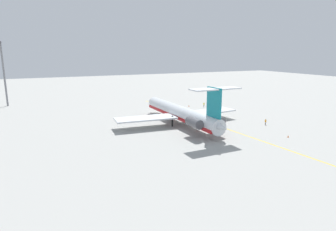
{
  "coord_description": "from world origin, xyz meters",
  "views": [
    {
      "loc": [
        -72.55,
        50.32,
        21.11
      ],
      "look_at": [
        1.63,
        16.03,
        3.01
      ],
      "focal_mm": 30.91,
      "sensor_mm": 36.0,
      "label": 1
    }
  ],
  "objects_px": {
    "ground_crew_near_nose": "(204,104)",
    "safety_cone_nose": "(288,136)",
    "safety_cone_wingtip": "(181,107)",
    "ground_crew_near_tail": "(266,121)",
    "light_mast": "(4,71)",
    "safety_cone_tail": "(189,106)",
    "main_jetliner": "(182,113)"
  },
  "relations": [
    {
      "from": "ground_crew_near_nose",
      "to": "ground_crew_near_tail",
      "type": "xyz_separation_m",
      "value": [
        -31.94,
        -1.43,
        0.01
      ]
    },
    {
      "from": "safety_cone_nose",
      "to": "safety_cone_wingtip",
      "type": "relative_size",
      "value": 1.0
    },
    {
      "from": "safety_cone_wingtip",
      "to": "ground_crew_near_nose",
      "type": "bearing_deg",
      "value": -104.83
    },
    {
      "from": "light_mast",
      "to": "ground_crew_near_nose",
      "type": "bearing_deg",
      "value": -116.27
    },
    {
      "from": "main_jetliner",
      "to": "safety_cone_tail",
      "type": "distance_m",
      "value": 29.86
    },
    {
      "from": "ground_crew_near_nose",
      "to": "light_mast",
      "type": "xyz_separation_m",
      "value": [
        34.41,
        69.73,
        12.57
      ]
    },
    {
      "from": "safety_cone_nose",
      "to": "safety_cone_tail",
      "type": "height_order",
      "value": "same"
    },
    {
      "from": "safety_cone_nose",
      "to": "light_mast",
      "type": "xyz_separation_m",
      "value": [
        78.48,
        67.27,
        13.42
      ]
    },
    {
      "from": "ground_crew_near_tail",
      "to": "safety_cone_nose",
      "type": "height_order",
      "value": "ground_crew_near_tail"
    },
    {
      "from": "safety_cone_wingtip",
      "to": "light_mast",
      "type": "bearing_deg",
      "value": 62.19
    },
    {
      "from": "main_jetliner",
      "to": "light_mast",
      "type": "height_order",
      "value": "light_mast"
    },
    {
      "from": "ground_crew_near_tail",
      "to": "safety_cone_nose",
      "type": "distance_m",
      "value": 12.76
    },
    {
      "from": "light_mast",
      "to": "main_jetliner",
      "type": "bearing_deg",
      "value": -139.07
    },
    {
      "from": "safety_cone_tail",
      "to": "ground_crew_near_tail",
      "type": "bearing_deg",
      "value": -169.7
    },
    {
      "from": "ground_crew_near_tail",
      "to": "main_jetliner",
      "type": "bearing_deg",
      "value": 120.5
    },
    {
      "from": "safety_cone_nose",
      "to": "safety_cone_wingtip",
      "type": "distance_m",
      "value": 46.91
    },
    {
      "from": "ground_crew_near_nose",
      "to": "safety_cone_wingtip",
      "type": "distance_m",
      "value": 9.34
    },
    {
      "from": "safety_cone_nose",
      "to": "safety_cone_tail",
      "type": "bearing_deg",
      "value": 3.03
    },
    {
      "from": "light_mast",
      "to": "ground_crew_near_tail",
      "type": "bearing_deg",
      "value": -133.0
    },
    {
      "from": "main_jetliner",
      "to": "safety_cone_tail",
      "type": "height_order",
      "value": "main_jetliner"
    },
    {
      "from": "ground_crew_near_nose",
      "to": "ground_crew_near_tail",
      "type": "bearing_deg",
      "value": -130.67
    },
    {
      "from": "ground_crew_near_tail",
      "to": "light_mast",
      "type": "height_order",
      "value": "light_mast"
    },
    {
      "from": "ground_crew_near_nose",
      "to": "safety_cone_wingtip",
      "type": "bearing_deg",
      "value": 121.95
    },
    {
      "from": "ground_crew_near_nose",
      "to": "light_mast",
      "type": "bearing_deg",
      "value": 110.51
    },
    {
      "from": "ground_crew_near_tail",
      "to": "safety_cone_tail",
      "type": "relative_size",
      "value": 3.24
    },
    {
      "from": "ground_crew_near_nose",
      "to": "safety_cone_nose",
      "type": "relative_size",
      "value": 3.23
    },
    {
      "from": "ground_crew_near_tail",
      "to": "safety_cone_nose",
      "type": "bearing_deg",
      "value": -142.97
    },
    {
      "from": "safety_cone_wingtip",
      "to": "safety_cone_tail",
      "type": "height_order",
      "value": "same"
    },
    {
      "from": "safety_cone_nose",
      "to": "safety_cone_tail",
      "type": "xyz_separation_m",
      "value": [
        47.23,
        2.5,
        0.0
      ]
    },
    {
      "from": "ground_crew_near_tail",
      "to": "safety_cone_nose",
      "type": "xyz_separation_m",
      "value": [
        -12.13,
        3.88,
        -0.86
      ]
    },
    {
      "from": "light_mast",
      "to": "safety_cone_nose",
      "type": "bearing_deg",
      "value": -139.4
    },
    {
      "from": "ground_crew_near_nose",
      "to": "safety_cone_nose",
      "type": "bearing_deg",
      "value": -136.41
    }
  ]
}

